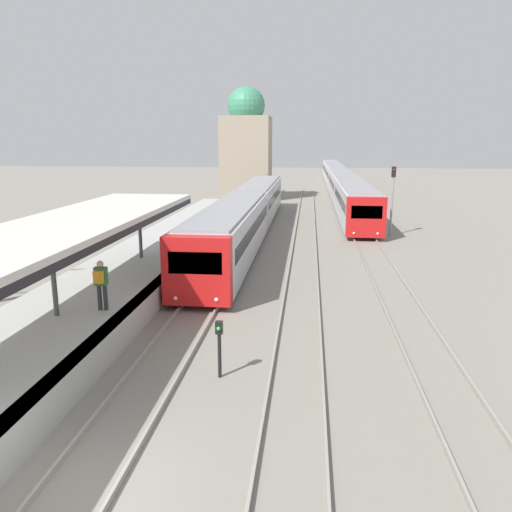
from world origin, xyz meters
name	(u,v)px	position (x,y,z in m)	size (l,w,h in m)	color
ground_plane	(74,496)	(0.00, 0.00, 0.00)	(240.00, 240.00, 0.00)	gray
track_platform_line	(74,493)	(0.00, 0.00, 0.07)	(1.51, 120.00, 0.15)	gray
track_middle_line	(288,509)	(3.96, 0.00, 0.07)	(1.51, 120.00, 0.15)	gray
platform_canopy	(51,232)	(-3.71, 6.77, 3.70)	(4.00, 20.51, 2.83)	beige
person_on_platform	(101,281)	(-2.49, 7.41, 1.97)	(0.40, 0.40, 1.66)	#2D2D33
train_near	(248,211)	(0.00, 26.71, 1.69)	(2.66, 33.06, 3.05)	red
train_far	(339,179)	(7.92, 57.68, 1.68)	(2.57, 65.40, 3.02)	red
signal_post_near	(219,343)	(1.84, 5.02, 1.03)	(0.20, 0.21, 1.65)	black
signal_mast_far	(393,192)	(9.85, 27.37, 3.01)	(0.28, 0.29, 4.76)	gray
distant_domed_building	(246,147)	(-2.95, 49.12, 5.76)	(5.38, 5.38, 12.32)	gray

